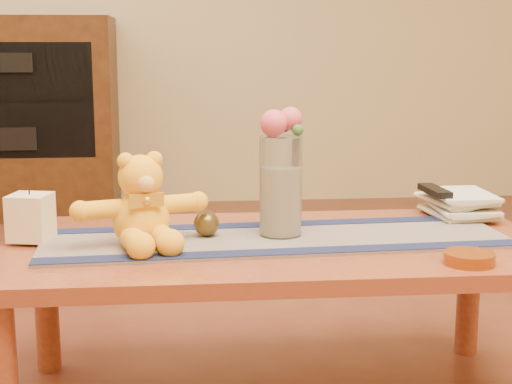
{
  "coord_description": "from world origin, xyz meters",
  "views": [
    {
      "loc": [
        -0.24,
        -1.93,
        0.95
      ],
      "look_at": [
        -0.05,
        0.0,
        0.58
      ],
      "focal_mm": 54.45,
      "sensor_mm": 36.0,
      "label": 1
    }
  ],
  "objects": [
    {
      "name": "leaf_sprig",
      "position": [
        0.06,
        0.01,
        0.74
      ],
      "size": [
        0.03,
        0.03,
        0.03
      ],
      "primitive_type": "sphere",
      "color": "#33662D",
      "rests_on": "glass_vase"
    },
    {
      "name": "stereo_lower",
      "position": [
        -1.2,
        2.35,
        0.46
      ],
      "size": [
        0.42,
        0.28,
        0.12
      ],
      "primitive_type": "cube",
      "color": "black",
      "rests_on": "media_cabinet"
    },
    {
      "name": "runner_border_near",
      "position": [
        0.01,
        -0.14,
        0.46
      ],
      "size": [
        1.2,
        0.12,
        0.0
      ],
      "primitive_type": "cube",
      "rotation": [
        0.0,
        0.0,
        0.05
      ],
      "color": "#151C41",
      "rests_on": "persian_runner"
    },
    {
      "name": "table_leg_bl",
      "position": [
        -0.64,
        0.29,
        0.21
      ],
      "size": [
        0.07,
        0.07,
        0.41
      ],
      "primitive_type": "cylinder",
      "color": "maroon",
      "rests_on": "floor"
    },
    {
      "name": "book_upper",
      "position": [
        0.48,
        0.22,
        0.5
      ],
      "size": [
        0.2,
        0.25,
        0.02
      ],
      "primitive_type": "imported",
      "rotation": [
        0.0,
        0.0,
        0.16
      ],
      "color": "beige",
      "rests_on": "book_lower"
    },
    {
      "name": "pillar_candle",
      "position": [
        -0.62,
        0.05,
        0.52
      ],
      "size": [
        0.12,
        0.12,
        0.12
      ],
      "primitive_type": "cube",
      "rotation": [
        0.0,
        0.0,
        -0.22
      ],
      "color": "beige",
      "rests_on": "persian_runner"
    },
    {
      "name": "tv_remote",
      "position": [
        0.49,
        0.2,
        0.54
      ],
      "size": [
        0.05,
        0.16,
        0.02
      ],
      "primitive_type": "cube",
      "rotation": [
        0.0,
        0.0,
        0.06
      ],
      "color": "black",
      "rests_on": "book_top"
    },
    {
      "name": "blue_flower_side",
      "position": [
        -0.01,
        0.05,
        0.74
      ],
      "size": [
        0.04,
        0.04,
        0.04
      ],
      "primitive_type": "sphere",
      "color": "#444F95",
      "rests_on": "glass_vase"
    },
    {
      "name": "table_leg_br",
      "position": [
        0.64,
        0.29,
        0.21
      ],
      "size": [
        0.07,
        0.07,
        0.41
      ],
      "primitive_type": "cylinder",
      "color": "maroon",
      "rests_on": "floor"
    },
    {
      "name": "book_top",
      "position": [
        0.49,
        0.21,
        0.52
      ],
      "size": [
        0.17,
        0.22,
        0.02
      ],
      "primitive_type": "imported",
      "rotation": [
        0.0,
        0.0,
        0.0
      ],
      "color": "beige",
      "rests_on": "book_upper"
    },
    {
      "name": "media_cabinet",
      "position": [
        -1.2,
        2.48,
        0.55
      ],
      "size": [
        1.2,
        0.5,
        1.1
      ],
      "primitive_type": "cube",
      "color": "black",
      "rests_on": "floor"
    },
    {
      "name": "rose_right",
      "position": [
        0.04,
        0.04,
        0.76
      ],
      "size": [
        0.06,
        0.06,
        0.06
      ],
      "primitive_type": "sphere",
      "color": "#D94C65",
      "rests_on": "glass_vase"
    },
    {
      "name": "potpourri_fill",
      "position": [
        0.02,
        0.03,
        0.55
      ],
      "size": [
        0.09,
        0.09,
        0.18
      ],
      "primitive_type": "cylinder",
      "color": "beige",
      "rests_on": "glass_vase"
    },
    {
      "name": "book_bottom",
      "position": [
        0.49,
        0.21,
        0.46
      ],
      "size": [
        0.19,
        0.24,
        0.02
      ],
      "primitive_type": "imported",
      "rotation": [
        0.0,
        0.0,
        0.11
      ],
      "color": "beige",
      "rests_on": "coffee_table_top"
    },
    {
      "name": "teddy_bear",
      "position": [
        -0.34,
        -0.03,
        0.57
      ],
      "size": [
        0.39,
        0.35,
        0.22
      ],
      "primitive_type": null,
      "rotation": [
        0.0,
        0.0,
        0.31
      ],
      "color": "yellow",
      "rests_on": "persian_runner"
    },
    {
      "name": "blue_flower_back",
      "position": [
        0.03,
        0.07,
        0.75
      ],
      "size": [
        0.04,
        0.04,
        0.04
      ],
      "primitive_type": "sphere",
      "color": "#444F95",
      "rests_on": "glass_vase"
    },
    {
      "name": "rose_left",
      "position": [
        -0.0,
        0.02,
        0.75
      ],
      "size": [
        0.07,
        0.07,
        0.07
      ],
      "primitive_type": "sphere",
      "color": "#D94C65",
      "rests_on": "glass_vase"
    },
    {
      "name": "runner_border_far",
      "position": [
        -0.0,
        0.15,
        0.46
      ],
      "size": [
        1.2,
        0.12,
        0.0
      ],
      "primitive_type": "cube",
      "rotation": [
        0.0,
        0.0,
        0.05
      ],
      "color": "#151C41",
      "rests_on": "persian_runner"
    },
    {
      "name": "persian_runner",
      "position": [
        0.0,
        0.01,
        0.45
      ],
      "size": [
        1.22,
        0.41,
        0.01
      ],
      "primitive_type": "cube",
      "rotation": [
        0.0,
        0.0,
        0.05
      ],
      "color": "#1A1947",
      "rests_on": "coffee_table_top"
    },
    {
      "name": "amber_dish",
      "position": [
        0.42,
        -0.26,
        0.46
      ],
      "size": [
        0.13,
        0.13,
        0.03
      ],
      "primitive_type": "cylinder",
      "rotation": [
        0.0,
        0.0,
        0.08
      ],
      "color": "#BF5914",
      "rests_on": "coffee_table_top"
    },
    {
      "name": "glass_vase",
      "position": [
        0.02,
        0.03,
        0.59
      ],
      "size": [
        0.11,
        0.11,
        0.26
      ],
      "primitive_type": "cylinder",
      "color": "silver",
      "rests_on": "persian_runner"
    },
    {
      "name": "candle_wick",
      "position": [
        -0.62,
        0.05,
        0.58
      ],
      "size": [
        0.0,
        0.0,
        0.01
      ],
      "primitive_type": "cylinder",
      "rotation": [
        0.0,
        0.0,
        -0.22
      ],
      "color": "black",
      "rests_on": "pillar_candle"
    },
    {
      "name": "bronze_ball",
      "position": [
        -0.18,
        0.04,
        0.49
      ],
      "size": [
        0.07,
        0.07,
        0.07
      ],
      "primitive_type": "sphere",
      "rotation": [
        0.0,
        0.0,
        0.1
      ],
      "color": "#4D3D19",
      "rests_on": "persian_runner"
    },
    {
      "name": "book_lower",
      "position": [
        0.49,
        0.21,
        0.48
      ],
      "size": [
        0.17,
        0.23,
        0.02
      ],
      "primitive_type": "imported",
      "rotation": [
        0.0,
        0.0,
        -0.03
      ],
      "color": "beige",
      "rests_on": "book_bottom"
    },
    {
      "name": "coffee_table_top",
      "position": [
        0.0,
        0.0,
        0.43
      ],
      "size": [
        1.4,
        0.7,
        0.04
      ],
      "primitive_type": "cube",
      "color": "maroon",
      "rests_on": "floor"
    }
  ]
}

